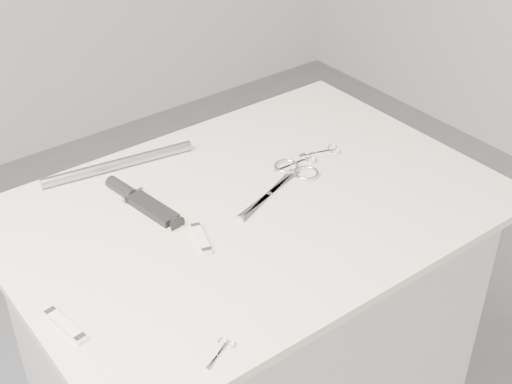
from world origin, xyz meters
TOP-DOWN VIEW (x-y plane):
  - plinth at (0.00, 0.00)m, footprint 0.90×0.60m
  - display_board at (0.00, 0.00)m, footprint 1.00×0.70m
  - large_shears at (0.12, 0.03)m, footprint 0.25×0.14m
  - embroidery_scissors_a at (0.19, 0.06)m, footprint 0.11×0.05m
  - embroidery_scissors_b at (0.26, 0.06)m, footprint 0.10×0.06m
  - tiny_scissors at (-0.28, -0.29)m, footprint 0.07×0.05m
  - sheathed_knife at (-0.18, 0.15)m, footprint 0.06×0.21m
  - pocket_knife_a at (-0.45, -0.10)m, footprint 0.03×0.10m
  - pocket_knife_b at (-0.15, -0.04)m, footprint 0.05×0.09m
  - metal_rail at (-0.15, 0.29)m, footprint 0.34×0.08m

SIDE VIEW (x-z plane):
  - plinth at x=0.00m, z-range 0.00..0.90m
  - display_board at x=0.00m, z-range 0.90..0.92m
  - tiny_scissors at x=-0.28m, z-range 0.92..0.92m
  - embroidery_scissors_b at x=0.26m, z-range 0.92..0.92m
  - embroidery_scissors_a at x=0.19m, z-range 0.92..0.92m
  - large_shears at x=0.12m, z-range 0.92..0.93m
  - pocket_knife_b at x=-0.15m, z-range 0.92..0.93m
  - pocket_knife_a at x=-0.45m, z-range 0.92..0.93m
  - sheathed_knife at x=-0.18m, z-range 0.91..0.94m
  - metal_rail at x=-0.15m, z-range 0.92..0.94m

